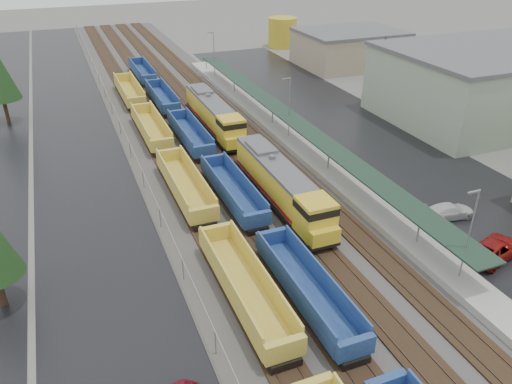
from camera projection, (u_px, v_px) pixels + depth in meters
ballast_strip at (193, 124)px, 67.02m from camera, size 20.00×160.00×0.08m
trackbed at (193, 123)px, 66.96m from camera, size 14.60×160.00×0.22m
west_parking_lot at (76, 140)px, 62.13m from camera, size 10.00×160.00×0.02m
east_commuter_lot at (354, 131)px, 65.06m from camera, size 16.00×100.00×0.02m
station_platform at (288, 135)px, 61.62m from camera, size 3.00×80.00×8.00m
chainlink_fence at (121, 127)px, 61.90m from camera, size 0.08×160.04×2.02m
industrial_buildings at (497, 92)px, 65.78m from camera, size 32.52×75.30×9.50m
tree_east at (383, 61)px, 71.47m from camera, size 4.40×4.40×10.00m
locomotive_lead at (282, 186)px, 46.49m from camera, size 2.80×18.42×4.17m
locomotive_trail at (214, 115)px, 63.66m from camera, size 2.80×18.42×4.17m
well_string_yellow at (210, 228)px, 42.03m from camera, size 2.74×97.83×2.43m
well_string_blue at (233, 191)px, 47.95m from camera, size 2.59×107.87×2.30m
storage_tank at (282, 32)px, 107.98m from camera, size 6.15×6.15×6.15m
parked_car_east_b at (495, 249)px, 40.03m from camera, size 3.92×6.09×1.56m
parked_car_east_c at (449, 211)px, 45.49m from camera, size 2.46×4.92×1.37m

